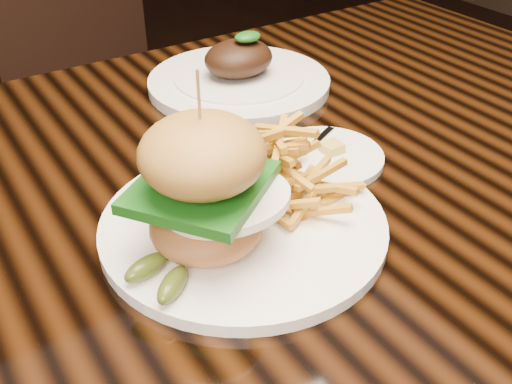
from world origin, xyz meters
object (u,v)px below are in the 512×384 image
burger_plate (242,188)px  far_dish (239,77)px  dining_table (209,223)px  chair_far (102,73)px

burger_plate → far_dish: 0.40m
burger_plate → dining_table: bearing=56.7°
chair_far → far_dish: bearing=-104.1°
chair_far → burger_plate: bearing=-115.9°
far_dish → chair_far: 0.71m
dining_table → burger_plate: 0.19m
dining_table → far_dish: 0.30m
dining_table → far_dish: far_dish is taller
dining_table → far_dish: bearing=49.7°
dining_table → chair_far: (0.16, 0.89, -0.13)m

